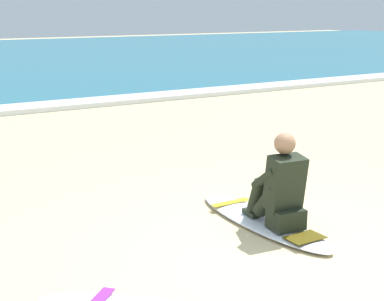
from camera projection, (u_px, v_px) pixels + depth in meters
ground_plane at (293, 253)px, 5.35m from camera, size 80.00×80.00×0.00m
breaking_foam at (20, 109)px, 12.67m from camera, size 80.00×0.90×0.11m
surfboard_main at (262, 221)px, 6.07m from camera, size 0.53×2.01×0.08m
surfer_seated at (280, 190)px, 5.78m from camera, size 0.42×0.73×0.95m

